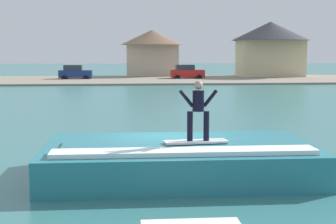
# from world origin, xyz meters

# --- Properties ---
(ground_plane) EXTENTS (260.00, 260.00, 0.00)m
(ground_plane) POSITION_xyz_m (0.00, 0.00, 0.00)
(ground_plane) COLOR #347170
(wave_crest) EXTENTS (7.66, 4.55, 1.06)m
(wave_crest) POSITION_xyz_m (0.29, -1.38, 0.50)
(wave_crest) COLOR teal
(wave_crest) RESTS_ON ground_plane
(surfboard) EXTENTS (1.81, 0.71, 0.06)m
(surfboard) POSITION_xyz_m (0.71, -1.84, 1.09)
(surfboard) COLOR white
(surfboard) RESTS_ON wave_crest
(surfer) EXTENTS (1.08, 0.32, 1.66)m
(surfer) POSITION_xyz_m (0.77, -1.86, 2.05)
(surfer) COLOR black
(surfer) RESTS_ON surfboard
(shoreline_bank) EXTENTS (120.00, 17.05, 0.19)m
(shoreline_bank) POSITION_xyz_m (0.00, 46.61, 0.10)
(shoreline_bank) COLOR gray
(shoreline_bank) RESTS_ON ground_plane
(car_near_shore) EXTENTS (3.99, 2.02, 1.86)m
(car_near_shore) POSITION_xyz_m (-7.16, 48.19, 0.94)
(car_near_shore) COLOR navy
(car_near_shore) RESTS_ON ground_plane
(car_far_shore) EXTENTS (4.13, 2.28, 1.86)m
(car_far_shore) POSITION_xyz_m (6.53, 48.31, 0.95)
(car_far_shore) COLOR red
(car_far_shore) RESTS_ON ground_plane
(house_gabled_white) EXTENTS (10.36, 10.36, 7.39)m
(house_gabled_white) POSITION_xyz_m (18.20, 52.46, 4.54)
(house_gabled_white) COLOR beige
(house_gabled_white) RESTS_ON ground_plane
(house_small_cottage) EXTENTS (8.57, 8.57, 6.38)m
(house_small_cottage) POSITION_xyz_m (2.61, 55.52, 3.82)
(house_small_cottage) COLOR beige
(house_small_cottage) RESTS_ON ground_plane
(tree_tall_bare) EXTENTS (2.94, 2.94, 5.46)m
(tree_tall_bare) POSITION_xyz_m (20.84, 54.75, 3.97)
(tree_tall_bare) COLOR brown
(tree_tall_bare) RESTS_ON ground_plane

